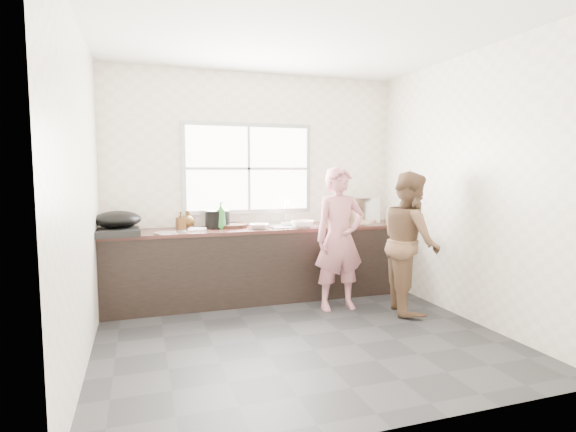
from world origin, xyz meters
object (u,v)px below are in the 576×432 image
object	(u,v)px
bottle_brown_tall	(181,221)
pot_lid_right	(185,230)
burner	(117,232)
dish_rack	(358,211)
person_side	(410,242)
bowl_held	(288,224)
bottle_green	(221,215)
pot_lid_left	(166,233)
bowl_mince	(259,226)
wok	(118,219)
glass_jar	(190,223)
bottle_brown_short	(188,220)
plate_food	(198,229)
woman	(339,243)
cutting_board	(230,225)
black_pot	(217,219)
bowl_crabs	(303,225)

from	to	relation	value
bottle_brown_tall	pot_lid_right	bearing A→B (deg)	-77.65
burner	dish_rack	bearing A→B (deg)	2.20
person_side	pot_lid_right	size ratio (longest dim) A/B	6.61
person_side	bowl_held	xyz separation A→B (m)	(-1.08, 0.93, 0.13)
bottle_green	pot_lid_left	size ratio (longest dim) A/B	1.21
bowl_mince	dish_rack	size ratio (longest dim) A/B	0.51
bowl_held	wok	xyz separation A→B (m)	(-1.90, -0.03, 0.12)
glass_jar	burner	world-z (taller)	glass_jar
person_side	burner	distance (m)	3.09
pot_lid_right	bottle_brown_short	bearing A→B (deg)	77.60
bowl_held	plate_food	xyz separation A→B (m)	(-1.06, 0.01, -0.02)
woman	pot_lid_right	world-z (taller)	woman
bowl_mince	plate_food	xyz separation A→B (m)	(-0.69, 0.10, -0.02)
cutting_board	bottle_green	xyz separation A→B (m)	(-0.13, -0.12, 0.13)
black_pot	pot_lid_left	bearing A→B (deg)	-154.17
bowl_held	bottle_brown_tall	distance (m)	1.24
bowl_held	bottle_green	size ratio (longest dim) A/B	0.64
cutting_board	bottle_brown_short	xyz separation A→B (m)	(-0.48, 0.11, 0.07)
bottle_green	pot_lid_right	distance (m)	0.44
cutting_board	bowl_held	size ratio (longest dim) A/B	2.05
bowl_mince	dish_rack	world-z (taller)	dish_rack
black_pot	burner	bearing A→B (deg)	-165.80
cutting_board	glass_jar	size ratio (longest dim) A/B	3.97
bowl_mince	person_side	bearing A→B (deg)	-29.88
cutting_board	pot_lid_right	distance (m)	0.57
cutting_board	bottle_green	world-z (taller)	bottle_green
woman	pot_lid_right	size ratio (longest dim) A/B	6.36
burner	pot_lid_left	size ratio (longest dim) A/B	1.76
burner	dish_rack	world-z (taller)	dish_rack
plate_food	black_pot	bearing A→B (deg)	23.63
bowl_crabs	plate_food	bearing A→B (deg)	170.88
pot_lid_left	bottle_green	bearing A→B (deg)	17.32
glass_jar	black_pot	bearing A→B (deg)	-20.03
dish_rack	pot_lid_right	distance (m)	2.13
person_side	plate_food	xyz separation A→B (m)	(-2.15, 0.94, 0.11)
bowl_crabs	bottle_brown_short	distance (m)	1.34
glass_jar	burner	xyz separation A→B (m)	(-0.78, -0.39, -0.02)
person_side	wok	bearing A→B (deg)	89.17
bottle_green	pot_lid_right	bearing A→B (deg)	-171.60
bowl_mince	glass_jar	xyz separation A→B (m)	(-0.75, 0.32, 0.02)
bottle_green	person_side	bearing A→B (deg)	-26.89
cutting_board	black_pot	xyz separation A→B (m)	(-0.16, -0.03, 0.08)
black_pot	pot_lid_left	distance (m)	0.67
bowl_crabs	pot_lid_right	xyz separation A→B (m)	(-1.33, 0.14, -0.03)
black_pot	wok	distance (m)	1.09
black_pot	bottle_green	world-z (taller)	bottle_green
bowl_mince	bowl_held	world-z (taller)	bowl_held
bottle_brown_tall	burner	distance (m)	0.72
bowl_crabs	wok	world-z (taller)	wok
bowl_mince	wok	world-z (taller)	wok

